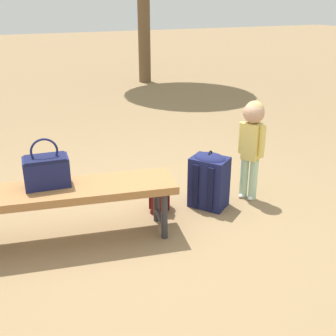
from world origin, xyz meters
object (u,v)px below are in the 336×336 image
backpack_large (209,179)px  backpack_small (160,193)px  park_bench (68,194)px  handbag (46,170)px  child_standing (252,135)px

backpack_large → backpack_small: 0.45m
backpack_large → park_bench: bearing=-176.0°
handbag → backpack_large: size_ratio=0.70×
park_bench → handbag: size_ratio=4.47×
handbag → child_standing: (1.77, -0.00, 0.03)m
park_bench → backpack_large: 1.25m
park_bench → backpack_large: (1.24, 0.09, -0.13)m
backpack_large → backpack_small: size_ratio=1.60×
park_bench → handbag: bearing=146.7°
backpack_small → child_standing: bearing=-7.8°
park_bench → backpack_small: 0.87m
handbag → backpack_small: 1.03m
handbag → backpack_small: handbag is taller
child_standing → backpack_large: (-0.41, 0.01, -0.35)m
park_bench → handbag: handbag is taller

